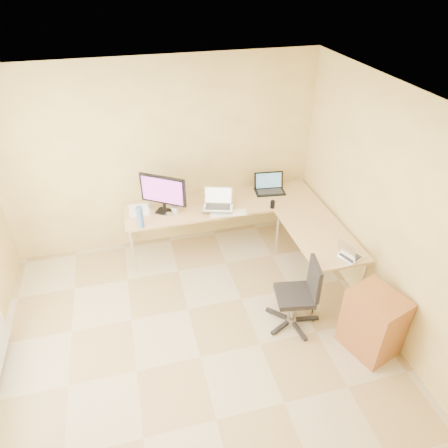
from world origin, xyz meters
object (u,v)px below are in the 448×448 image
object	(u,v)px
desk_main	(223,225)
desk_return	(316,257)
monitor	(163,194)
laptop_return	(352,250)
laptop_center	(218,199)
keyboard	(229,213)
mug	(175,210)
desk_fan	(150,196)
cabinet	(373,323)
office_chair	(295,290)
water_bottle	(140,217)
laptop_black	(270,184)

from	to	relation	value
desk_main	desk_return	world-z (taller)	same
monitor	laptop_return	size ratio (longest dim) A/B	2.13
monitor	laptop_center	distance (m)	0.70
monitor	keyboard	size ratio (longest dim) A/B	1.31
laptop_return	mug	bearing A→B (deg)	29.38
desk_main	keyboard	bearing A→B (deg)	-89.02
keyboard	laptop_return	distance (m)	1.63
laptop_center	desk_fan	bearing A→B (deg)	173.17
mug	cabinet	world-z (taller)	mug
laptop_return	desk_return	bearing A→B (deg)	-8.24
desk_main	office_chair	xyz separation A→B (m)	(0.40, -1.63, 0.14)
keyboard	cabinet	world-z (taller)	keyboard
monitor	cabinet	world-z (taller)	monitor
laptop_center	water_bottle	world-z (taller)	laptop_center
keyboard	desk_fan	xyz separation A→B (m)	(-0.96, 0.50, 0.12)
laptop_center	laptop_black	xyz separation A→B (m)	(0.84, 0.30, -0.05)
monitor	laptop_return	world-z (taller)	monitor
desk_return	office_chair	world-z (taller)	office_chair
laptop_black	keyboard	size ratio (longest dim) A/B	0.88
laptop_black	mug	xyz separation A→B (m)	(-1.39, -0.21, -0.08)
laptop_center	desk_fan	size ratio (longest dim) A/B	1.49
desk_return	laptop_return	distance (m)	0.70
water_bottle	laptop_return	bearing A→B (deg)	-28.50
keyboard	cabinet	bearing A→B (deg)	-54.53
desk_main	mug	distance (m)	0.79
water_bottle	desk_fan	size ratio (longest dim) A/B	1.07
laptop_black	water_bottle	size ratio (longest dim) A/B	1.49
laptop_center	cabinet	xyz separation A→B (m)	(1.18, -1.98, -0.55)
laptop_center	office_chair	distance (m)	1.59
monitor	laptop_black	world-z (taller)	monitor
monitor	water_bottle	world-z (taller)	monitor
monitor	desk_fan	distance (m)	0.32
keyboard	laptop_return	size ratio (longest dim) A/B	1.62
keyboard	desk_fan	world-z (taller)	desk_fan
desk_main	laptop_return	xyz separation A→B (m)	(1.10, -1.51, 0.46)
laptop_return	water_bottle	bearing A→B (deg)	39.52
laptop_center	keyboard	xyz separation A→B (m)	(0.12, -0.11, -0.17)
office_chair	monitor	bearing A→B (deg)	136.91
mug	water_bottle	xyz separation A→B (m)	(-0.46, -0.20, 0.09)
water_bottle	laptop_center	bearing A→B (deg)	6.35
water_bottle	office_chair	bearing A→B (deg)	-41.12
laptop_center	keyboard	bearing A→B (deg)	-26.72
laptop_center	laptop_black	distance (m)	0.89
laptop_return	office_chair	size ratio (longest dim) A/B	0.34
mug	laptop_return	xyz separation A→B (m)	(1.76, -1.41, 0.04)
desk_main	office_chair	distance (m)	1.69
monitor	office_chair	bearing A→B (deg)	-19.19
desk_main	desk_return	size ratio (longest dim) A/B	2.04
laptop_black	cabinet	size ratio (longest dim) A/B	0.56
water_bottle	office_chair	world-z (taller)	water_bottle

